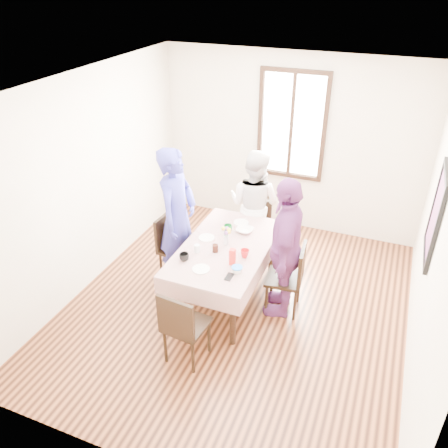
% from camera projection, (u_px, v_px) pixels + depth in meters
% --- Properties ---
extents(ground, '(4.50, 4.50, 0.00)m').
position_uv_depth(ground, '(237.00, 305.00, 5.70)').
color(ground, black).
rests_on(ground, ground).
extents(back_wall, '(4.00, 0.00, 4.00)m').
position_uv_depth(back_wall, '(291.00, 145.00, 6.83)').
color(back_wall, beige).
rests_on(back_wall, ground).
extents(right_wall, '(0.00, 4.50, 4.50)m').
position_uv_depth(right_wall, '(434.00, 248.00, 4.38)').
color(right_wall, beige).
rests_on(right_wall, ground).
extents(window_frame, '(1.02, 0.06, 1.62)m').
position_uv_depth(window_frame, '(292.00, 126.00, 6.66)').
color(window_frame, black).
rests_on(window_frame, back_wall).
extents(window_pane, '(0.90, 0.02, 1.50)m').
position_uv_depth(window_pane, '(292.00, 125.00, 6.67)').
color(window_pane, white).
rests_on(window_pane, back_wall).
extents(art_poster, '(0.04, 0.76, 0.96)m').
position_uv_depth(art_poster, '(436.00, 215.00, 4.53)').
color(art_poster, red).
rests_on(art_poster, right_wall).
extents(dining_table, '(0.88, 1.60, 0.75)m').
position_uv_depth(dining_table, '(225.00, 272.00, 5.67)').
color(dining_table, black).
rests_on(dining_table, ground).
extents(tablecloth, '(1.00, 1.72, 0.01)m').
position_uv_depth(tablecloth, '(226.00, 247.00, 5.48)').
color(tablecloth, '#540609').
rests_on(tablecloth, dining_table).
extents(chair_left, '(0.45, 0.45, 0.91)m').
position_uv_depth(chair_left, '(178.00, 249.00, 5.99)').
color(chair_left, black).
rests_on(chair_left, ground).
extents(chair_right, '(0.46, 0.46, 0.91)m').
position_uv_depth(chair_right, '(284.00, 278.00, 5.44)').
color(chair_right, black).
rests_on(chair_right, ground).
extents(chair_far, '(0.45, 0.45, 0.91)m').
position_uv_depth(chair_far, '(254.00, 225.00, 6.52)').
color(chair_far, black).
rests_on(chair_far, ground).
extents(chair_near, '(0.46, 0.46, 0.91)m').
position_uv_depth(chair_near, '(187.00, 324.00, 4.75)').
color(chair_near, black).
rests_on(chair_near, ground).
extents(person_left, '(0.46, 0.69, 1.86)m').
position_uv_depth(person_left, '(177.00, 218.00, 5.75)').
color(person_left, '#353497').
rests_on(person_left, ground).
extents(person_far, '(0.87, 0.73, 1.60)m').
position_uv_depth(person_far, '(254.00, 205.00, 6.33)').
color(person_far, silver).
rests_on(person_far, ground).
extents(person_right, '(0.58, 1.09, 1.76)m').
position_uv_depth(person_right, '(285.00, 248.00, 5.23)').
color(person_right, '#6B2D69').
rests_on(person_right, ground).
extents(mug_black, '(0.12, 0.12, 0.09)m').
position_uv_depth(mug_black, '(184.00, 257.00, 5.20)').
color(mug_black, black).
rests_on(mug_black, tablecloth).
extents(mug_flag, '(0.14, 0.14, 0.10)m').
position_uv_depth(mug_flag, '(245.00, 253.00, 5.26)').
color(mug_flag, red).
rests_on(mug_flag, tablecloth).
extents(mug_green, '(0.15, 0.15, 0.08)m').
position_uv_depth(mug_green, '(228.00, 228.00, 5.77)').
color(mug_green, '#0C7226').
rests_on(mug_green, tablecloth).
extents(serving_bowl, '(0.24, 0.24, 0.05)m').
position_uv_depth(serving_bowl, '(245.00, 230.00, 5.76)').
color(serving_bowl, white).
rests_on(serving_bowl, tablecloth).
extents(juice_carton, '(0.06, 0.06, 0.20)m').
position_uv_depth(juice_carton, '(232.00, 257.00, 5.11)').
color(juice_carton, red).
rests_on(juice_carton, tablecloth).
extents(butter_tub, '(0.10, 0.10, 0.05)m').
position_uv_depth(butter_tub, '(237.00, 270.00, 5.02)').
color(butter_tub, white).
rests_on(butter_tub, tablecloth).
extents(jam_jar, '(0.07, 0.07, 0.10)m').
position_uv_depth(jam_jar, '(215.00, 248.00, 5.35)').
color(jam_jar, black).
rests_on(jam_jar, tablecloth).
extents(drinking_glass, '(0.07, 0.07, 0.10)m').
position_uv_depth(drinking_glass, '(197.00, 248.00, 5.35)').
color(drinking_glass, silver).
rests_on(drinking_glass, tablecloth).
extents(smartphone, '(0.07, 0.14, 0.01)m').
position_uv_depth(smartphone, '(229.00, 277.00, 4.94)').
color(smartphone, black).
rests_on(smartphone, tablecloth).
extents(flower_vase, '(0.06, 0.06, 0.12)m').
position_uv_depth(flower_vase, '(226.00, 240.00, 5.49)').
color(flower_vase, silver).
rests_on(flower_vase, tablecloth).
extents(plate_left, '(0.20, 0.20, 0.01)m').
position_uv_depth(plate_left, '(207.00, 238.00, 5.64)').
color(plate_left, white).
rests_on(plate_left, tablecloth).
extents(plate_far, '(0.20, 0.20, 0.01)m').
position_uv_depth(plate_far, '(241.00, 222.00, 5.96)').
color(plate_far, white).
rests_on(plate_far, tablecloth).
extents(plate_near, '(0.20, 0.20, 0.01)m').
position_uv_depth(plate_near, '(201.00, 269.00, 5.06)').
color(plate_near, white).
rests_on(plate_near, tablecloth).
extents(butter_lid, '(0.12, 0.12, 0.01)m').
position_uv_depth(butter_lid, '(237.00, 267.00, 5.00)').
color(butter_lid, blue).
rests_on(butter_lid, butter_tub).
extents(flower_bunch, '(0.09, 0.09, 0.10)m').
position_uv_depth(flower_bunch, '(226.00, 232.00, 5.43)').
color(flower_bunch, yellow).
rests_on(flower_bunch, flower_vase).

